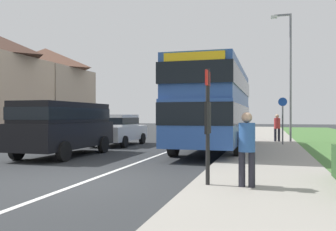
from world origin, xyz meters
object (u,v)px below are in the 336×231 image
Objects in this scene: street_lamp_mid at (289,69)px; pedestrian_walking_away at (277,126)px; cycle_route_sign at (283,119)px; parked_car_white at (118,128)px; pedestrian_at_stop at (247,146)px; double_decker_bus at (215,104)px; parked_van_black at (64,124)px; bus_stop_sign at (208,118)px.

pedestrian_walking_away is at bearing -163.78° from street_lamp_mid.
street_lamp_mid is (0.42, 2.26, 2.83)m from cycle_route_sign.
pedestrian_at_stop is (7.28, -9.88, 0.07)m from parked_car_white.
parked_car_white is 12.27m from pedestrian_at_stop.
double_decker_bus is 6.64m from street_lamp_mid.
street_lamp_mid is (3.45, 5.26, 2.11)m from double_decker_bus.
street_lamp_mid reaches higher than parked_van_black.
parked_van_black is 1.89× the size of bus_stop_sign.
double_decker_bus is 6.65m from parked_van_black.
double_decker_bus is 1.32× the size of street_lamp_mid.
parked_van_black reaches higher than pedestrian_walking_away.
parked_van_black is at bearing 143.96° from bus_stop_sign.
bus_stop_sign is (-1.77, -13.53, 0.56)m from pedestrian_walking_away.
parked_car_white is at bearing 126.38° from pedestrian_at_stop.
cycle_route_sign is 0.34× the size of street_lamp_mid.
street_lamp_mid is at bearing 83.43° from pedestrian_at_stop.
cycle_route_sign is (0.22, -2.08, 0.45)m from pedestrian_walking_away.
parked_van_black is at bearing -133.06° from pedestrian_walking_away.
pedestrian_at_stop is at bearing -96.57° from street_lamp_mid.
cycle_route_sign is at bearing -100.40° from street_lamp_mid.
street_lamp_mid is (2.40, 13.71, 2.71)m from bus_stop_sign.
cycle_route_sign reaches higher than pedestrian_at_stop.
pedestrian_walking_away is at bearing 24.05° from parked_car_white.
cycle_route_sign is at bearing 38.56° from parked_van_black.
pedestrian_at_stop is (1.86, -8.47, -1.17)m from double_decker_bus.
cycle_route_sign is 3.64m from street_lamp_mid.
cycle_route_sign is at bearing 10.69° from parked_car_white.
bus_stop_sign is (6.46, -9.86, 0.63)m from parked_car_white.
double_decker_bus is at bearing 97.04° from bus_stop_sign.
cycle_route_sign is at bearing 80.15° from bus_stop_sign.
parked_car_white is 1.61× the size of bus_stop_sign.
street_lamp_mid is at bearing 80.06° from bus_stop_sign.
street_lamp_mid is (8.86, 3.86, 3.35)m from parked_car_white.
street_lamp_mid is (1.58, 13.73, 3.28)m from pedestrian_at_stop.
parked_van_black is at bearing -145.42° from double_decker_bus.
bus_stop_sign is 11.62m from cycle_route_sign.
pedestrian_at_stop is 14.21m from street_lamp_mid.
double_decker_bus reaches higher than pedestrian_walking_away.
street_lamp_mid reaches higher than bus_stop_sign.
bus_stop_sign is 0.35× the size of street_lamp_mid.
parked_van_black is 2.95× the size of pedestrian_at_stop.
parked_van_black is 1.18× the size of parked_car_white.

